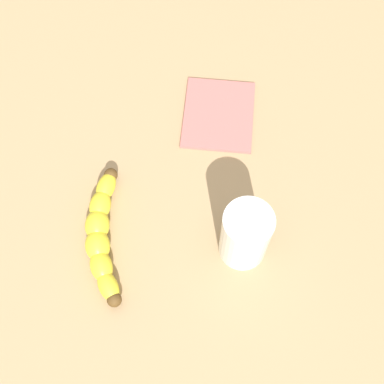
% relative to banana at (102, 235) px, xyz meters
% --- Properties ---
extents(wooden_tabletop, '(1.20, 1.20, 0.03)m').
position_rel_banana_xyz_m(wooden_tabletop, '(-0.06, 0.05, -0.03)').
color(wooden_tabletop, tan).
rests_on(wooden_tabletop, ground).
extents(banana, '(0.20, 0.12, 0.04)m').
position_rel_banana_xyz_m(banana, '(0.00, 0.00, 0.00)').
color(banana, yellow).
rests_on(banana, wooden_tabletop).
extents(smoothie_glass, '(0.07, 0.07, 0.11)m').
position_rel_banana_xyz_m(smoothie_glass, '(-0.07, 0.20, 0.03)').
color(smoothie_glass, silver).
rests_on(smoothie_glass, wooden_tabletop).
extents(folded_napkin, '(0.17, 0.15, 0.01)m').
position_rel_banana_xyz_m(folded_napkin, '(-0.27, 0.08, -0.02)').
color(folded_napkin, '#BC6660').
rests_on(folded_napkin, wooden_tabletop).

